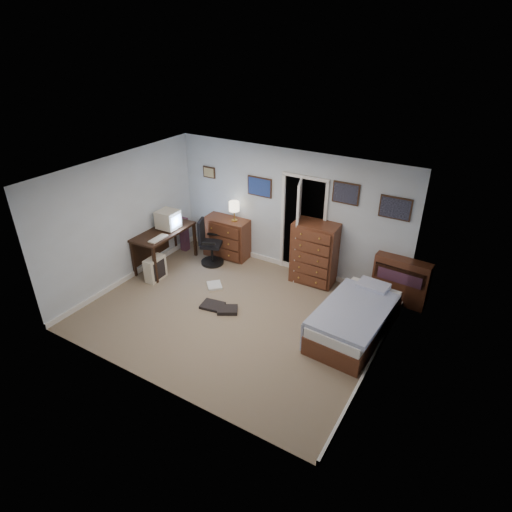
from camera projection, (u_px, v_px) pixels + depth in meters
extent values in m
cube|color=#836F5A|center=(234.00, 314.00, 7.59)|extent=(5.00, 4.00, 0.02)
cube|color=black|center=(164.00, 232.00, 8.76)|extent=(0.69, 1.42, 0.04)
cube|color=black|center=(134.00, 259.00, 8.56)|extent=(0.06, 0.06, 0.76)
cube|color=black|center=(155.00, 266.00, 8.32)|extent=(0.06, 0.06, 0.76)
cube|color=black|center=(175.00, 235.00, 9.57)|extent=(0.06, 0.06, 0.76)
cube|color=black|center=(195.00, 240.00, 9.33)|extent=(0.06, 0.06, 0.76)
cube|color=black|center=(154.00, 244.00, 9.05)|extent=(0.08, 1.29, 0.54)
cube|color=beige|center=(168.00, 219.00, 8.75)|extent=(0.42, 0.40, 0.36)
cube|color=#8CB2F2|center=(176.00, 221.00, 8.66)|extent=(0.02, 0.30, 0.24)
cube|color=beige|center=(169.00, 228.00, 8.85)|extent=(0.28, 0.28, 0.02)
cube|color=beige|center=(158.00, 239.00, 8.39)|extent=(0.18, 0.43, 0.03)
cube|color=beige|center=(155.00, 269.00, 8.51)|extent=(0.23, 0.46, 0.48)
cube|color=black|center=(160.00, 270.00, 8.46)|extent=(0.02, 0.32, 0.38)
cylinder|color=black|center=(212.00, 262.00, 9.18)|extent=(0.63, 0.63, 0.06)
cylinder|color=black|center=(212.00, 254.00, 9.08)|extent=(0.07, 0.07, 0.37)
cube|color=black|center=(211.00, 244.00, 8.98)|extent=(0.53, 0.53, 0.07)
cube|color=black|center=(201.00, 231.00, 8.87)|extent=(0.19, 0.36, 0.51)
cube|color=black|center=(209.00, 243.00, 8.72)|extent=(0.28, 0.15, 0.04)
cube|color=black|center=(214.00, 234.00, 9.11)|extent=(0.28, 0.15, 0.04)
cube|color=maroon|center=(184.00, 234.00, 9.57)|extent=(0.16, 0.16, 0.77)
cube|color=brown|center=(227.00, 237.00, 9.32)|extent=(1.01, 0.55, 0.87)
cylinder|color=gold|center=(235.00, 220.00, 9.02)|extent=(0.14, 0.14, 0.02)
cylinder|color=gold|center=(234.00, 215.00, 8.96)|extent=(0.03, 0.03, 0.26)
cylinder|color=beige|center=(234.00, 206.00, 8.87)|extent=(0.23, 0.23, 0.20)
cube|color=black|center=(310.00, 221.00, 8.68)|extent=(0.90, 0.60, 2.00)
cube|color=white|center=(283.00, 222.00, 8.64)|extent=(0.06, 0.05, 2.00)
cube|color=white|center=(324.00, 232.00, 8.23)|extent=(0.06, 0.05, 2.00)
cube|color=white|center=(306.00, 177.00, 7.95)|extent=(0.96, 0.05, 0.06)
cube|color=white|center=(298.00, 228.00, 8.37)|extent=(0.31, 0.77, 2.00)
sphere|color=gold|center=(310.00, 235.00, 8.12)|extent=(0.06, 0.06, 0.06)
cube|color=brown|center=(315.00, 253.00, 8.28)|extent=(0.87, 0.54, 1.24)
cube|color=brown|center=(400.00, 281.00, 7.71)|extent=(1.00, 0.31, 0.89)
cube|color=black|center=(401.00, 275.00, 7.58)|extent=(0.91, 0.16, 0.30)
cube|color=maroon|center=(400.00, 277.00, 7.60)|extent=(0.79, 0.17, 0.22)
cube|color=brown|center=(354.00, 326.00, 7.02)|extent=(1.06, 1.93, 0.33)
cube|color=white|center=(356.00, 313.00, 6.90)|extent=(1.02, 1.89, 0.17)
cube|color=#55639D|center=(354.00, 311.00, 6.78)|extent=(1.10, 1.65, 0.09)
cube|color=#55639D|center=(325.00, 313.00, 7.15)|extent=(0.15, 1.59, 0.50)
cube|color=#7984C2|center=(373.00, 287.00, 7.34)|extent=(0.54, 0.39, 0.12)
cube|color=#331E11|center=(209.00, 172.00, 9.10)|extent=(0.30, 0.03, 0.24)
cube|color=#979152|center=(209.00, 173.00, 9.09)|extent=(0.25, 0.01, 0.19)
cube|color=#331E11|center=(260.00, 187.00, 8.59)|extent=(0.55, 0.03, 0.40)
cube|color=#0B1C4F|center=(259.00, 187.00, 8.57)|extent=(0.50, 0.01, 0.35)
cube|color=#331E11|center=(346.00, 193.00, 7.68)|extent=(0.50, 0.03, 0.40)
cube|color=black|center=(346.00, 194.00, 7.66)|extent=(0.45, 0.01, 0.35)
cube|color=#331E11|center=(395.00, 208.00, 7.32)|extent=(0.55, 0.03, 0.40)
cube|color=black|center=(395.00, 208.00, 7.30)|extent=(0.50, 0.01, 0.35)
cube|color=silver|center=(214.00, 285.00, 8.36)|extent=(0.41, 0.41, 0.04)
cube|color=black|center=(228.00, 310.00, 7.62)|extent=(0.44, 0.41, 0.07)
cube|color=black|center=(212.00, 305.00, 7.76)|extent=(0.44, 0.37, 0.05)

